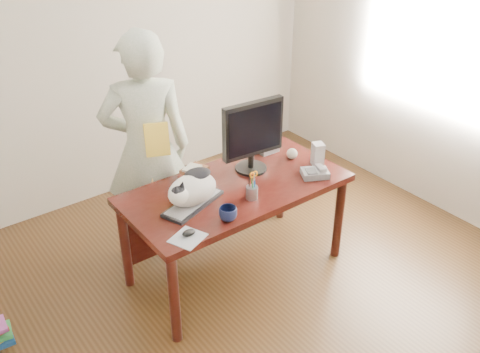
% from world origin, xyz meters
% --- Properties ---
extents(room, '(4.50, 4.50, 4.50)m').
position_xyz_m(room, '(0.00, 0.00, 1.35)').
color(room, black).
rests_on(room, ground).
extents(desk, '(1.60, 0.80, 0.75)m').
position_xyz_m(desk, '(0.00, 0.68, 0.60)').
color(desk, black).
rests_on(desk, ground).
extents(keyboard, '(0.49, 0.32, 0.03)m').
position_xyz_m(keyboard, '(-0.37, 0.57, 0.76)').
color(keyboard, black).
rests_on(keyboard, desk).
extents(cat, '(0.44, 0.33, 0.26)m').
position_xyz_m(cat, '(-0.39, 0.57, 0.88)').
color(cat, white).
rests_on(cat, keyboard).
extents(monitor, '(0.49, 0.26, 0.55)m').
position_xyz_m(monitor, '(0.23, 0.70, 1.06)').
color(monitor, black).
rests_on(monitor, desk).
extents(pen_cup, '(0.09, 0.08, 0.21)m').
position_xyz_m(pen_cup, '(-0.01, 0.40, 0.81)').
color(pen_cup, '#96969C').
rests_on(pen_cup, desk).
extents(mousepad, '(0.25, 0.24, 0.00)m').
position_xyz_m(mousepad, '(-0.60, 0.28, 0.75)').
color(mousepad, '#B3B9C0').
rests_on(mousepad, desk).
extents(mouse, '(0.10, 0.09, 0.04)m').
position_xyz_m(mouse, '(-0.58, 0.30, 0.77)').
color(mouse, black).
rests_on(mouse, mousepad).
extents(coffee_mug, '(0.16, 0.16, 0.09)m').
position_xyz_m(coffee_mug, '(-0.29, 0.29, 0.80)').
color(coffee_mug, black).
rests_on(coffee_mug, desk).
extents(phone, '(0.23, 0.21, 0.09)m').
position_xyz_m(phone, '(0.55, 0.36, 0.78)').
color(phone, slate).
rests_on(phone, desk).
extents(speaker, '(0.11, 0.11, 0.18)m').
position_xyz_m(speaker, '(0.68, 0.48, 0.84)').
color(speaker, '#A2A2A5').
rests_on(speaker, desk).
extents(baseball, '(0.08, 0.08, 0.08)m').
position_xyz_m(baseball, '(0.59, 0.67, 0.79)').
color(baseball, beige).
rests_on(baseball, desk).
extents(book_stack, '(0.24, 0.21, 0.07)m').
position_xyz_m(book_stack, '(-0.16, 0.90, 0.78)').
color(book_stack, '#511C15').
rests_on(book_stack, desk).
extents(calculator, '(0.16, 0.21, 0.06)m').
position_xyz_m(calculator, '(0.52, 0.92, 0.78)').
color(calculator, slate).
rests_on(calculator, desk).
extents(person, '(0.77, 0.65, 1.80)m').
position_xyz_m(person, '(-0.36, 1.21, 0.90)').
color(person, white).
rests_on(person, ground).
extents(held_book, '(0.20, 0.16, 0.24)m').
position_xyz_m(held_book, '(-0.36, 1.04, 1.05)').
color(held_book, gold).
rests_on(held_book, person).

